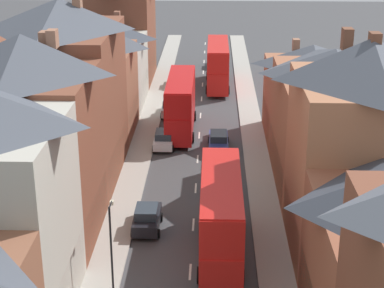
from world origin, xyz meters
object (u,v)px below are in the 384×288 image
at_px(car_near_blue, 219,184).
at_px(car_mid_white, 164,139).
at_px(double_decker_bus_far_approaching, 181,103).
at_px(street_lamp, 111,243).
at_px(car_near_silver, 177,80).
at_px(car_parked_right_a, 217,60).
at_px(car_parked_left_a, 171,107).
at_px(car_parked_left_b, 147,218).
at_px(car_parked_right_b, 218,141).
at_px(double_decker_bus_mid_street, 221,216).
at_px(double_decker_bus_lead, 218,64).

xyz_separation_m(car_near_blue, car_mid_white, (-4.90, 9.66, 0.01)).
xyz_separation_m(double_decker_bus_far_approaching, street_lamp, (-2.44, -27.40, 0.43)).
bearing_deg(car_near_silver, double_decker_bus_far_approaching, -85.38).
relative_size(car_parked_right_a, car_mid_white, 1.06).
height_order(car_near_silver, car_parked_left_a, car_parked_left_a).
distance_m(car_parked_right_a, car_mid_white, 30.88).
distance_m(car_parked_left_b, car_parked_right_b, 15.98).
xyz_separation_m(car_parked_right_b, street_lamp, (-6.05, -22.82, 2.43)).
bearing_deg(car_parked_right_b, car_parked_right_a, 90.00).
height_order(double_decker_bus_mid_street, car_near_blue, double_decker_bus_mid_street).
xyz_separation_m(car_parked_left_b, car_mid_white, (0.00, 15.49, -0.06)).
bearing_deg(street_lamp, car_parked_right_a, 83.56).
bearing_deg(car_parked_left_a, car_near_silver, 90.00).
xyz_separation_m(car_mid_white, street_lamp, (-1.15, -23.09, 2.44)).
distance_m(car_parked_left_b, car_mid_white, 15.49).
height_order(car_near_blue, car_parked_left_b, car_parked_left_b).
height_order(double_decker_bus_mid_street, car_mid_white, double_decker_bus_mid_street).
xyz_separation_m(double_decker_bus_lead, car_near_silver, (-4.89, 0.07, -1.97)).
bearing_deg(double_decker_bus_far_approaching, car_parked_left_a, 104.65).
xyz_separation_m(double_decker_bus_mid_street, car_parked_left_b, (-4.89, 3.39, -1.96)).
bearing_deg(street_lamp, double_decker_bus_lead, 82.06).
xyz_separation_m(double_decker_bus_mid_street, car_mid_white, (-4.89, 18.87, -2.02)).
distance_m(car_near_silver, car_mid_white, 20.30).
distance_m(car_near_blue, car_parked_right_b, 9.39).
xyz_separation_m(double_decker_bus_mid_street, double_decker_bus_far_approaching, (-3.60, 23.18, 0.00)).
distance_m(double_decker_bus_mid_street, street_lamp, 7.38).
relative_size(double_decker_bus_lead, double_decker_bus_far_approaching, 1.00).
xyz_separation_m(double_decker_bus_lead, street_lamp, (-6.04, -43.32, 0.43)).
xyz_separation_m(double_decker_bus_mid_street, street_lamp, (-6.04, -4.22, 0.43)).
relative_size(double_decker_bus_mid_street, car_parked_left_a, 2.64).
distance_m(car_parked_right_a, street_lamp, 53.97).
relative_size(double_decker_bus_mid_street, car_parked_right_a, 2.51).
bearing_deg(double_decker_bus_lead, car_near_blue, -89.98).
distance_m(double_decker_bus_lead, car_near_blue, 29.96).
xyz_separation_m(car_near_blue, car_near_silver, (-4.90, 29.96, 0.05)).
bearing_deg(double_decker_bus_lead, car_mid_white, -103.59).
bearing_deg(street_lamp, car_near_silver, 88.48).
height_order(double_decker_bus_far_approaching, car_parked_right_a, double_decker_bus_far_approaching).
distance_m(car_near_blue, car_near_silver, 30.36).
height_order(double_decker_bus_mid_street, car_parked_right_b, double_decker_bus_mid_street).
bearing_deg(double_decker_bus_mid_street, car_mid_white, 104.53).
distance_m(double_decker_bus_mid_street, car_parked_right_a, 49.40).
relative_size(car_near_silver, street_lamp, 0.72).
height_order(car_parked_right_a, car_parked_right_b, car_parked_right_a).
distance_m(car_parked_left_b, street_lamp, 8.05).
relative_size(car_parked_left_b, car_mid_white, 0.95).
xyz_separation_m(double_decker_bus_far_approaching, car_near_silver, (-1.29, 15.99, -1.97)).
bearing_deg(car_parked_left_b, car_parked_right_a, 83.92).
relative_size(car_near_blue, car_parked_right_b, 0.89).
height_order(double_decker_bus_lead, car_parked_right_a, double_decker_bus_lead).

